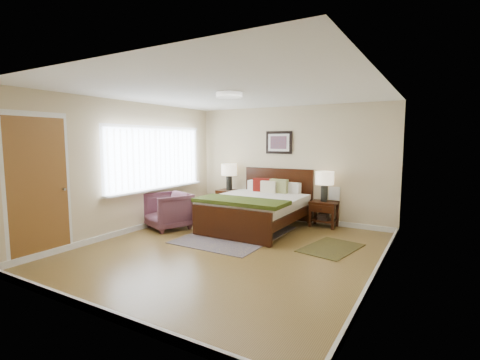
{
  "coord_description": "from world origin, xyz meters",
  "views": [
    {
      "loc": [
        2.9,
        -4.63,
        1.75
      ],
      "look_at": [
        -0.25,
        0.76,
        1.05
      ],
      "focal_mm": 26.0,
      "sensor_mm": 36.0,
      "label": 1
    }
  ],
  "objects_px": {
    "bed": "(258,203)",
    "lamp_right": "(325,180)",
    "lamp_left": "(229,172)",
    "nightstand_left": "(229,195)",
    "nightstand_right": "(324,211)",
    "armchair": "(168,211)",
    "rug_persian": "(236,234)"
  },
  "relations": [
    {
      "from": "lamp_left",
      "to": "lamp_right",
      "type": "height_order",
      "value": "lamp_left"
    },
    {
      "from": "bed",
      "to": "lamp_right",
      "type": "relative_size",
      "value": 3.43
    },
    {
      "from": "nightstand_right",
      "to": "lamp_right",
      "type": "bearing_deg",
      "value": 90.0
    },
    {
      "from": "lamp_right",
      "to": "armchair",
      "type": "bearing_deg",
      "value": -147.02
    },
    {
      "from": "armchair",
      "to": "lamp_left",
      "type": "bearing_deg",
      "value": 100.56
    },
    {
      "from": "bed",
      "to": "armchair",
      "type": "bearing_deg",
      "value": -149.17
    },
    {
      "from": "bed",
      "to": "lamp_left",
      "type": "xyz_separation_m",
      "value": [
        -1.18,
        0.8,
        0.52
      ]
    },
    {
      "from": "nightstand_right",
      "to": "bed",
      "type": "bearing_deg",
      "value": -144.65
    },
    {
      "from": "nightstand_left",
      "to": "rug_persian",
      "type": "height_order",
      "value": "nightstand_left"
    },
    {
      "from": "nightstand_left",
      "to": "lamp_left",
      "type": "distance_m",
      "value": 0.56
    },
    {
      "from": "armchair",
      "to": "rug_persian",
      "type": "height_order",
      "value": "armchair"
    },
    {
      "from": "lamp_left",
      "to": "nightstand_right",
      "type": "bearing_deg",
      "value": -0.33
    },
    {
      "from": "nightstand_left",
      "to": "lamp_left",
      "type": "height_order",
      "value": "lamp_left"
    },
    {
      "from": "nightstand_left",
      "to": "nightstand_right",
      "type": "height_order",
      "value": "nightstand_left"
    },
    {
      "from": "nightstand_right",
      "to": "lamp_right",
      "type": "height_order",
      "value": "lamp_right"
    },
    {
      "from": "lamp_left",
      "to": "lamp_right",
      "type": "distance_m",
      "value": 2.29
    },
    {
      "from": "nightstand_right",
      "to": "rug_persian",
      "type": "bearing_deg",
      "value": -130.61
    },
    {
      "from": "armchair",
      "to": "bed",
      "type": "bearing_deg",
      "value": 53.39
    },
    {
      "from": "lamp_right",
      "to": "nightstand_left",
      "type": "bearing_deg",
      "value": -179.47
    },
    {
      "from": "nightstand_left",
      "to": "nightstand_right",
      "type": "xyz_separation_m",
      "value": [
        2.29,
        0.01,
        -0.15
      ]
    },
    {
      "from": "lamp_right",
      "to": "rug_persian",
      "type": "relative_size",
      "value": 0.28
    },
    {
      "from": "lamp_right",
      "to": "armchair",
      "type": "relative_size",
      "value": 0.77
    },
    {
      "from": "lamp_right",
      "to": "rug_persian",
      "type": "bearing_deg",
      "value": -130.36
    },
    {
      "from": "nightstand_left",
      "to": "lamp_right",
      "type": "distance_m",
      "value": 2.34
    },
    {
      "from": "lamp_right",
      "to": "lamp_left",
      "type": "bearing_deg",
      "value": 180.0
    },
    {
      "from": "nightstand_left",
      "to": "rug_persian",
      "type": "distance_m",
      "value": 1.84
    },
    {
      "from": "nightstand_left",
      "to": "nightstand_right",
      "type": "relative_size",
      "value": 1.14
    },
    {
      "from": "lamp_left",
      "to": "nightstand_left",
      "type": "bearing_deg",
      "value": -90.0
    },
    {
      "from": "bed",
      "to": "lamp_right",
      "type": "bearing_deg",
      "value": 35.79
    },
    {
      "from": "bed",
      "to": "armchair",
      "type": "relative_size",
      "value": 2.63
    },
    {
      "from": "bed",
      "to": "nightstand_left",
      "type": "distance_m",
      "value": 1.41
    },
    {
      "from": "nightstand_left",
      "to": "lamp_left",
      "type": "xyz_separation_m",
      "value": [
        0.0,
        0.02,
        0.56
      ]
    }
  ]
}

